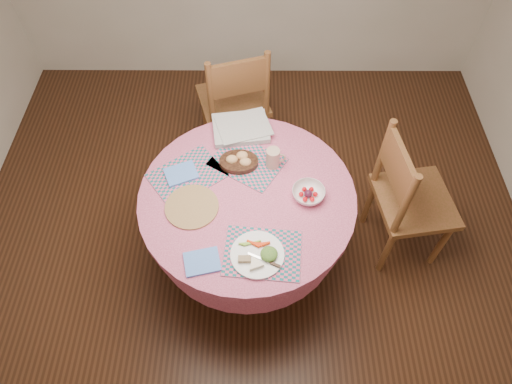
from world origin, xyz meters
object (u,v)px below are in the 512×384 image
chair_right (407,198)px  wicker_trivet (192,207)px  bread_bowl (239,161)px  latte_mug (273,158)px  chair_back (235,101)px  dinner_plate (259,255)px  fruit_bowl (308,194)px  dining_table (248,214)px

chair_right → wicker_trivet: 1.33m
bread_bowl → latte_mug: bearing=-2.1°
chair_back → wicker_trivet: bearing=62.9°
wicker_trivet → bread_bowl: bread_bowl is taller
dinner_plate → bread_bowl: bread_bowl is taller
chair_back → bread_bowl: size_ratio=4.49×
dinner_plate → fruit_bowl: bearing=53.9°
wicker_trivet → bread_bowl: 0.40m
dining_table → dinner_plate: size_ratio=4.45×
chair_right → wicker_trivet: size_ratio=3.45×
chair_right → wicker_trivet: bearing=90.9°
dining_table → latte_mug: (0.15, 0.22, 0.26)m
chair_right → fruit_bowl: chair_right is taller
bread_bowl → fruit_bowl: (0.39, -0.23, -0.00)m
chair_right → latte_mug: (-0.84, 0.08, 0.28)m
dining_table → bread_bowl: size_ratio=5.39×
wicker_trivet → fruit_bowl: fruit_bowl is taller
dining_table → chair_back: chair_back is taller
latte_mug → dining_table: bearing=-124.7°
latte_mug → wicker_trivet: bearing=-146.5°
wicker_trivet → fruit_bowl: bearing=6.6°
dining_table → wicker_trivet: 0.38m
dining_table → chair_right: 1.00m
chair_right → latte_mug: size_ratio=8.17×
chair_back → dinner_plate: (0.17, -1.39, 0.23)m
chair_right → chair_back: bearing=43.1°
chair_right → fruit_bowl: 0.70m
wicker_trivet → latte_mug: bearing=33.5°
dining_table → bread_bowl: (-0.05, 0.22, 0.23)m
wicker_trivet → dinner_plate: size_ratio=1.08×
chair_back → bread_bowl: bearing=77.6°
chair_back → wicker_trivet: 1.12m
dinner_plate → bread_bowl: 0.63m
wicker_trivet → dinner_plate: bearing=-39.5°
dining_table → bread_bowl: bearing=102.8°
chair_back → wicker_trivet: chair_back is taller
latte_mug → fruit_bowl: (0.19, -0.23, -0.04)m
bread_bowl → dinner_plate: bearing=-79.3°
dining_table → dinner_plate: bearing=-80.5°
wicker_trivet → latte_mug: (0.46, 0.30, 0.06)m
chair_right → dinner_plate: 1.09m
chair_right → chair_back: 1.40m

